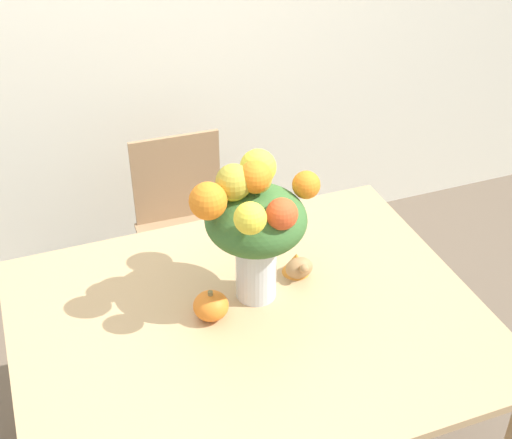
% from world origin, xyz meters
% --- Properties ---
extents(dining_table, '(1.48, 1.17, 0.75)m').
position_xyz_m(dining_table, '(0.00, 0.00, 0.68)').
color(dining_table, tan).
rests_on(dining_table, ground_plane).
extents(flower_vase, '(0.43, 0.40, 0.51)m').
position_xyz_m(flower_vase, '(0.05, 0.11, 1.06)').
color(flower_vase, silver).
rests_on(flower_vase, dining_table).
extents(pumpkin, '(0.11, 0.11, 0.10)m').
position_xyz_m(pumpkin, '(-0.11, 0.05, 0.80)').
color(pumpkin, orange).
rests_on(pumpkin, dining_table).
extents(turkey_figurine, '(0.10, 0.13, 0.08)m').
position_xyz_m(turkey_figurine, '(0.23, 0.16, 0.79)').
color(turkey_figurine, '#A87A4C').
rests_on(turkey_figurine, dining_table).
extents(dining_chair_near_window, '(0.43, 0.43, 0.86)m').
position_xyz_m(dining_chair_near_window, '(0.04, 0.96, 0.45)').
color(dining_chair_near_window, '#9E7A56').
rests_on(dining_chair_near_window, ground_plane).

